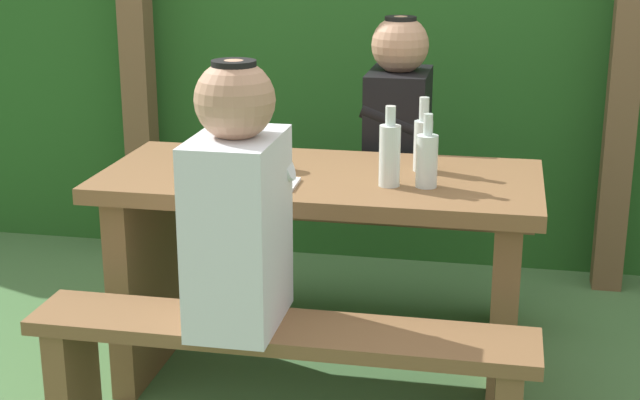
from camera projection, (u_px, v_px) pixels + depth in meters
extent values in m
plane|color=#47723F|center=(320.00, 379.00, 3.24)|extent=(12.00, 12.00, 0.00)
cube|color=#23571F|center=(389.00, 47.00, 4.59)|extent=(6.40, 1.00, 1.81)
cube|color=brown|center=(134.00, 4.00, 4.10)|extent=(0.12, 0.12, 2.30)
cube|color=brown|center=(631.00, 14.00, 3.72)|extent=(0.12, 0.12, 2.30)
cube|color=brown|center=(320.00, 181.00, 3.04)|extent=(1.40, 0.64, 0.05)
cube|color=brown|center=(149.00, 274.00, 3.25)|extent=(0.08, 0.54, 0.68)
cube|color=brown|center=(504.00, 300.00, 3.03)|extent=(0.08, 0.54, 0.68)
cube|color=brown|center=(279.00, 332.00, 2.58)|extent=(1.40, 0.24, 0.04)
cube|color=brown|center=(73.00, 386.00, 2.76)|extent=(0.07, 0.22, 0.41)
cube|color=brown|center=(349.00, 209.00, 3.65)|extent=(1.40, 0.24, 0.04)
cube|color=brown|center=(197.00, 254.00, 3.83)|extent=(0.07, 0.22, 0.41)
cube|color=brown|center=(509.00, 275.00, 3.60)|extent=(0.07, 0.22, 0.41)
cube|color=silver|center=(238.00, 232.00, 2.52)|extent=(0.22, 0.34, 0.52)
sphere|color=tan|center=(235.00, 100.00, 2.41)|extent=(0.21, 0.21, 0.21)
cylinder|color=black|center=(234.00, 65.00, 2.39)|extent=(0.12, 0.12, 0.02)
cylinder|color=silver|center=(251.00, 180.00, 2.62)|extent=(0.25, 0.07, 0.15)
cube|color=black|center=(398.00, 140.00, 3.53)|extent=(0.22, 0.34, 0.52)
sphere|color=tan|center=(400.00, 45.00, 3.43)|extent=(0.21, 0.21, 0.21)
cylinder|color=black|center=(401.00, 20.00, 3.41)|extent=(0.12, 0.12, 0.02)
cylinder|color=black|center=(394.00, 121.00, 3.37)|extent=(0.25, 0.07, 0.15)
cylinder|color=silver|center=(277.00, 158.00, 3.06)|extent=(0.07, 0.07, 0.08)
cylinder|color=silver|center=(390.00, 156.00, 2.87)|extent=(0.06, 0.06, 0.19)
cylinder|color=silver|center=(391.00, 116.00, 2.83)|extent=(0.03, 0.03, 0.06)
cylinder|color=silver|center=(423.00, 146.00, 3.04)|extent=(0.06, 0.06, 0.16)
cylinder|color=silver|center=(424.00, 109.00, 3.01)|extent=(0.03, 0.03, 0.08)
cylinder|color=silver|center=(427.00, 161.00, 2.86)|extent=(0.07, 0.07, 0.16)
cylinder|color=silver|center=(428.00, 125.00, 2.83)|extent=(0.03, 0.03, 0.07)
cube|color=silver|center=(286.00, 184.00, 2.89)|extent=(0.07, 0.14, 0.01)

